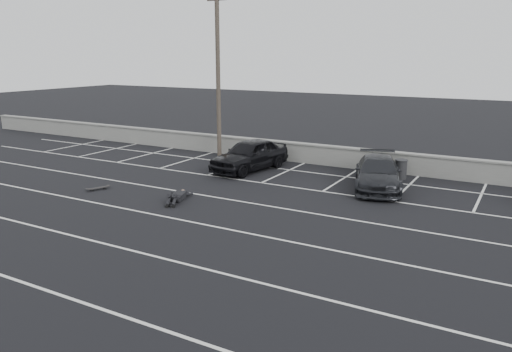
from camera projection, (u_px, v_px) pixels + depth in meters
The scene contains 9 objects.
ground at pixel (96, 242), 15.69m from camera, with size 120.00×120.00×0.00m, color black.
seawall at pixel (289, 151), 27.40m from camera, with size 50.00×0.45×1.06m.
stall_lines at pixel (180, 205), 19.46m from camera, with size 36.00×20.05×0.01m.
car_left at pixel (250, 155), 25.16m from camera, with size 1.87×4.64×1.58m, color black.
car_right at pixel (378, 173), 21.75m from camera, with size 1.92×4.72×1.37m, color black.
utility_pole at pixel (218, 74), 27.69m from camera, with size 1.22×0.24×9.17m.
trash_bin at pixel (401, 169), 23.46m from camera, with size 0.75×0.75×0.93m.
person at pixel (179, 193), 20.27m from camera, with size 1.75×2.62×0.49m, color black, non-canonical shape.
skateboard at pixel (98, 188), 21.64m from camera, with size 0.54×0.86×0.10m.
Camera 1 is at (11.64, -10.36, 5.76)m, focal length 35.00 mm.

